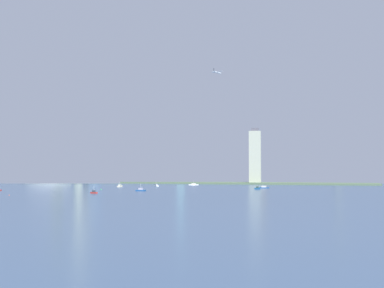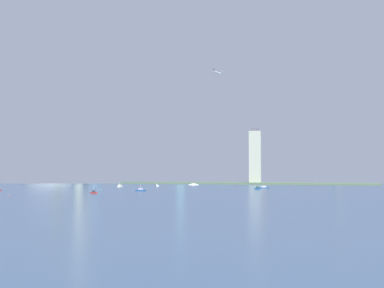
{
  "view_description": "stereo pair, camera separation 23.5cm",
  "coord_description": "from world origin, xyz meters",
  "px_view_note": "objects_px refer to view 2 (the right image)",
  "views": [
    {
      "loc": [
        224.89,
        -509.86,
        41.94
      ],
      "look_at": [
        32.82,
        464.67,
        77.63
      ],
      "focal_mm": 47.5,
      "sensor_mm": 36.0,
      "label": 1
    },
    {
      "loc": [
        225.12,
        -509.82,
        41.94
      ],
      "look_at": [
        32.82,
        464.67,
        77.63
      ],
      "focal_mm": 47.5,
      "sensor_mm": 36.0,
      "label": 2
    }
  ],
  "objects_px": {
    "channel_buoy_1": "(101,189)",
    "skyscraper_3": "(95,160)",
    "skyscraper_5": "(58,143)",
    "boat_1": "(194,185)",
    "boat_7": "(264,187)",
    "skyscraper_2": "(88,142)",
    "airplane": "(217,72)",
    "boat_6": "(120,186)",
    "boat_0": "(94,192)",
    "boat_3": "(257,188)",
    "skyscraper_1": "(338,141)",
    "skyscraper_0": "(255,157)",
    "skyscraper_4": "(181,152)",
    "observation_tower": "(79,113)",
    "boat_2": "(141,190)",
    "stadium_dome": "(48,177)",
    "skyscraper_6": "(262,154)",
    "boat_5": "(156,185)",
    "channel_buoy_0": "(9,195)"
  },
  "relations": [
    {
      "from": "channel_buoy_1",
      "to": "skyscraper_3",
      "type": "bearing_deg",
      "value": 113.55
    },
    {
      "from": "skyscraper_5",
      "to": "boat_1",
      "type": "xyz_separation_m",
      "value": [
        298.65,
        -61.86,
        -81.22
      ]
    },
    {
      "from": "skyscraper_3",
      "to": "skyscraper_5",
      "type": "bearing_deg",
      "value": -136.02
    },
    {
      "from": "boat_7",
      "to": "channel_buoy_1",
      "type": "relative_size",
      "value": 10.03
    },
    {
      "from": "skyscraper_2",
      "to": "airplane",
      "type": "height_order",
      "value": "airplane"
    },
    {
      "from": "boat_6",
      "to": "airplane",
      "type": "xyz_separation_m",
      "value": [
        146.14,
        141.04,
        213.52
      ]
    },
    {
      "from": "boat_0",
      "to": "boat_3",
      "type": "height_order",
      "value": "boat_0"
    },
    {
      "from": "skyscraper_1",
      "to": "boat_0",
      "type": "height_order",
      "value": "skyscraper_1"
    },
    {
      "from": "skyscraper_1",
      "to": "boat_7",
      "type": "relative_size",
      "value": 10.17
    },
    {
      "from": "skyscraper_1",
      "to": "skyscraper_3",
      "type": "relative_size",
      "value": 1.75
    },
    {
      "from": "skyscraper_0",
      "to": "skyscraper_4",
      "type": "relative_size",
      "value": 0.88
    },
    {
      "from": "observation_tower",
      "to": "skyscraper_2",
      "type": "height_order",
      "value": "observation_tower"
    },
    {
      "from": "skyscraper_0",
      "to": "boat_2",
      "type": "xyz_separation_m",
      "value": [
        -146.14,
        -273.79,
        -50.51
      ]
    },
    {
      "from": "boat_1",
      "to": "stadium_dome",
      "type": "bearing_deg",
      "value": -18.86
    },
    {
      "from": "observation_tower",
      "to": "skyscraper_4",
      "type": "bearing_deg",
      "value": 1.67
    },
    {
      "from": "skyscraper_0",
      "to": "skyscraper_6",
      "type": "bearing_deg",
      "value": 86.57
    },
    {
      "from": "skyscraper_2",
      "to": "skyscraper_6",
      "type": "distance_m",
      "value": 391.03
    },
    {
      "from": "channel_buoy_1",
      "to": "airplane",
      "type": "distance_m",
      "value": 346.36
    },
    {
      "from": "skyscraper_2",
      "to": "skyscraper_3",
      "type": "height_order",
      "value": "skyscraper_2"
    },
    {
      "from": "observation_tower",
      "to": "boat_2",
      "type": "xyz_separation_m",
      "value": [
        217.8,
        -274.06,
        -143.1
      ]
    },
    {
      "from": "skyscraper_0",
      "to": "boat_3",
      "type": "relative_size",
      "value": 11.46
    },
    {
      "from": "skyscraper_6",
      "to": "boat_7",
      "type": "relative_size",
      "value": 6.8
    },
    {
      "from": "skyscraper_1",
      "to": "boat_1",
      "type": "distance_m",
      "value": 333.5
    },
    {
      "from": "boat_1",
      "to": "boat_6",
      "type": "xyz_separation_m",
      "value": [
        -110.15,
        -89.74,
        0.55
      ]
    },
    {
      "from": "skyscraper_4",
      "to": "boat_7",
      "type": "distance_m",
      "value": 245.0
    },
    {
      "from": "observation_tower",
      "to": "airplane",
      "type": "bearing_deg",
      "value": -4.31
    },
    {
      "from": "skyscraper_2",
      "to": "boat_0",
      "type": "distance_m",
      "value": 485.03
    },
    {
      "from": "boat_5",
      "to": "boat_6",
      "type": "bearing_deg",
      "value": -97.31
    },
    {
      "from": "skyscraper_0",
      "to": "channel_buoy_0",
      "type": "height_order",
      "value": "skyscraper_0"
    },
    {
      "from": "skyscraper_1",
      "to": "stadium_dome",
      "type": "bearing_deg",
      "value": -170.74
    },
    {
      "from": "stadium_dome",
      "to": "boat_7",
      "type": "xyz_separation_m",
      "value": [
        459.45,
        -162.48,
        -9.84
      ]
    },
    {
      "from": "boat_7",
      "to": "stadium_dome",
      "type": "bearing_deg",
      "value": -15.81
    },
    {
      "from": "skyscraper_5",
      "to": "boat_6",
      "type": "xyz_separation_m",
      "value": [
        188.5,
        -151.6,
        -80.66
      ]
    },
    {
      "from": "skyscraper_6",
      "to": "airplane",
      "type": "relative_size",
      "value": 4.84
    },
    {
      "from": "boat_1",
      "to": "skyscraper_4",
      "type": "bearing_deg",
      "value": -67.83
    },
    {
      "from": "skyscraper_6",
      "to": "boat_6",
      "type": "relative_size",
      "value": 7.06
    },
    {
      "from": "boat_0",
      "to": "channel_buoy_1",
      "type": "distance_m",
      "value": 90.73
    },
    {
      "from": "stadium_dome",
      "to": "skyscraper_2",
      "type": "relative_size",
      "value": 0.52
    },
    {
      "from": "observation_tower",
      "to": "skyscraper_3",
      "type": "height_order",
      "value": "observation_tower"
    },
    {
      "from": "boat_5",
      "to": "skyscraper_3",
      "type": "bearing_deg",
      "value": -175.47
    },
    {
      "from": "channel_buoy_1",
      "to": "boat_2",
      "type": "bearing_deg",
      "value": -17.48
    },
    {
      "from": "skyscraper_1",
      "to": "boat_7",
      "type": "bearing_deg",
      "value": -118.03
    },
    {
      "from": "skyscraper_2",
      "to": "channel_buoy_1",
      "type": "relative_size",
      "value": 113.48
    },
    {
      "from": "stadium_dome",
      "to": "boat_3",
      "type": "xyz_separation_m",
      "value": [
        451.5,
        -198.92,
        -9.53
      ]
    },
    {
      "from": "skyscraper_2",
      "to": "boat_7",
      "type": "xyz_separation_m",
      "value": [
        408.4,
        -254.04,
        -85.67
      ]
    },
    {
      "from": "boat_1",
      "to": "boat_7",
      "type": "height_order",
      "value": "boat_1"
    },
    {
      "from": "boat_7",
      "to": "observation_tower",
      "type": "bearing_deg",
      "value": -18.25
    },
    {
      "from": "skyscraper_0",
      "to": "skyscraper_6",
      "type": "height_order",
      "value": "skyscraper_6"
    },
    {
      "from": "boat_7",
      "to": "channel_buoy_1",
      "type": "bearing_deg",
      "value": 25.35
    },
    {
      "from": "boat_5",
      "to": "airplane",
      "type": "distance_m",
      "value": 255.29
    }
  ]
}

